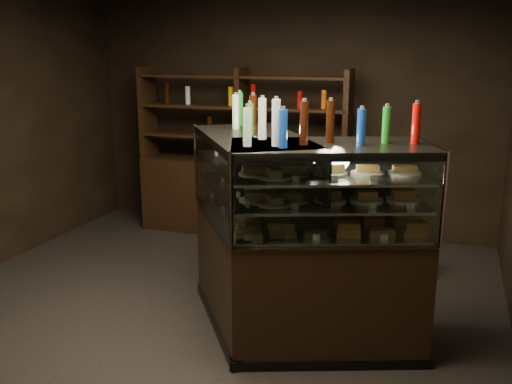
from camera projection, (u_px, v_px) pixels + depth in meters
ground at (206, 308)px, 5.00m from camera, size 5.00×5.00×0.00m
room_shell at (201, 84)px, 4.53m from camera, size 5.02×5.02×3.01m
display_case at (289, 272)px, 4.44m from camera, size 2.15×1.60×1.57m
food_display at (290, 188)px, 4.27m from camera, size 1.75×1.17×0.48m
bottles_top at (291, 120)px, 4.15m from camera, size 1.58×1.03×0.30m
potted_conifer at (414, 236)px, 5.60m from camera, size 0.35×0.35×0.75m
back_shelving at (243, 186)px, 6.87m from camera, size 2.55×0.46×2.00m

